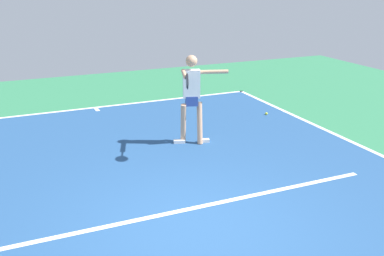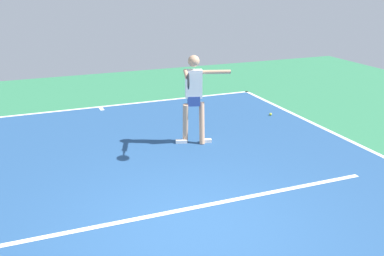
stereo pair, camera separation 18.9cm
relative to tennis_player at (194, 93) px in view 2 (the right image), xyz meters
The scene contains 7 objects.
ground_plane 3.50m from the tennis_player, 66.80° to the left, with size 21.73×21.73×0.00m, color #2D754C.
court_surface 3.50m from the tennis_player, 66.80° to the left, with size 9.01×13.19×0.00m, color navy.
court_line_baseline_near 3.88m from the tennis_player, 69.41° to the right, with size 9.01×0.10×0.01m, color white.
court_line_service 3.07m from the tennis_player, 62.90° to the left, with size 6.75×0.10×0.01m, color white.
court_line_centre_mark 3.70m from the tennis_player, 68.28° to the right, with size 0.10×0.30×0.01m, color white.
tennis_player is the anchor object (origin of this frame).
tennis_ball_by_baseline 2.96m from the tennis_player, 156.29° to the right, with size 0.07×0.07×0.07m, color yellow.
Camera 2 is at (2.01, 5.11, 3.35)m, focal length 41.95 mm.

